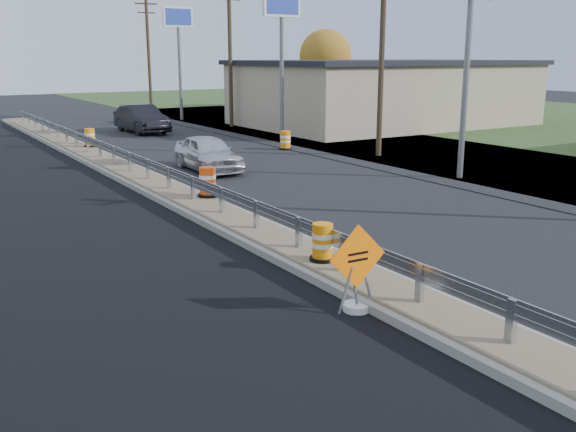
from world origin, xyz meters
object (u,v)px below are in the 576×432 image
barrel_median_far (90,138)px  car_silver (208,153)px  caution_sign (357,290)px  car_dark_mid (141,119)px  barrel_shoulder_near (285,141)px  barrel_median_near (322,243)px  barrel_median_mid (208,183)px

barrel_median_far → car_silver: car_silver is taller
caution_sign → car_dark_mid: car_dark_mid is taller
barrel_shoulder_near → car_dark_mid: size_ratio=0.18×
car_silver → car_dark_mid: 14.58m
barrel_median_far → barrel_shoulder_near: bearing=-28.1°
caution_sign → barrel_shoulder_near: size_ratio=1.77×
barrel_median_near → barrel_median_far: bearing=88.2°
barrel_median_near → car_dark_mid: 27.65m
caution_sign → barrel_median_far: 23.00m
barrel_median_near → car_dark_mid: size_ratio=0.16×
caution_sign → barrel_median_mid: bearing=84.0°
car_silver → car_dark_mid: size_ratio=0.84×
barrel_median_near → car_silver: size_ratio=0.19×
barrel_median_mid → barrel_median_far: (-0.00, 13.51, -0.03)m
barrel_median_near → barrel_shoulder_near: (9.08, 16.25, -0.18)m
barrel_shoulder_near → car_silver: size_ratio=0.22×
barrel_median_mid → barrel_shoulder_near: (8.41, 9.01, -0.23)m
barrel_shoulder_near → car_dark_mid: bearing=108.3°
barrel_median_far → car_dark_mid: bearing=52.7°
barrel_median_mid → barrel_shoulder_near: bearing=47.0°
barrel_shoulder_near → car_dark_mid: car_dark_mid is taller
barrel_median_near → barrel_shoulder_near: barrel_median_near is taller
barrel_median_near → caution_sign: bearing=-109.6°
caution_sign → barrel_median_far: (1.45, 22.95, 0.23)m
barrel_median_mid → barrel_median_far: 13.51m
barrel_median_far → car_silver: bearing=-72.4°
barrel_shoulder_near → car_silver: bearing=-148.8°
caution_sign → barrel_median_far: size_ratio=1.87×
car_silver → barrel_shoulder_near: bearing=33.6°
barrel_median_mid → barrel_median_far: barrel_median_mid is taller
barrel_median_mid → car_silver: bearing=64.9°
barrel_median_far → car_silver: (2.56, -8.05, 0.07)m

